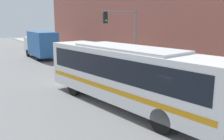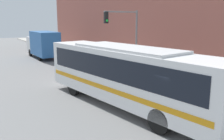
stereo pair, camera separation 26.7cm
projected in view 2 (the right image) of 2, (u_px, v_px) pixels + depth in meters
ground_plane at (165, 122)px, 11.56m from camera, size 120.00×120.00×0.00m
sidewalk at (88, 56)px, 31.26m from camera, size 2.92×70.00×0.16m
building_facade at (127, 22)px, 30.88m from camera, size 6.00×33.60×8.72m
city_bus at (126, 73)px, 13.16m from camera, size 3.87×12.04×3.28m
delivery_truck at (43, 44)px, 30.12m from camera, size 2.24×6.98×3.23m
fire_hydrant at (181, 80)px, 17.29m from camera, size 0.20×0.28×0.76m
traffic_light_pole at (126, 30)px, 20.56m from camera, size 3.28×0.35×5.24m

